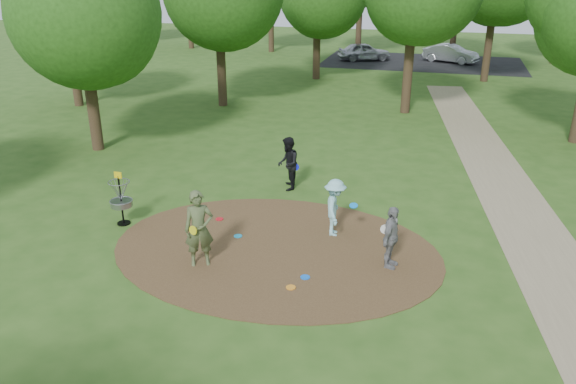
# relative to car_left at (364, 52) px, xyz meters

# --- Properties ---
(ground) EXTENTS (100.00, 100.00, 0.00)m
(ground) POSITION_rel_car_left_xyz_m (2.17, -29.68, -0.64)
(ground) COLOR #2D5119
(ground) RESTS_ON ground
(dirt_clearing) EXTENTS (8.40, 8.40, 0.02)m
(dirt_clearing) POSITION_rel_car_left_xyz_m (2.17, -29.68, -0.63)
(dirt_clearing) COLOR #47301C
(dirt_clearing) RESTS_ON ground
(footpath) EXTENTS (7.55, 39.89, 0.01)m
(footpath) POSITION_rel_car_left_xyz_m (8.67, -27.68, -0.63)
(footpath) COLOR #8C7A5B
(footpath) RESTS_ON ground
(parking_lot) EXTENTS (14.00, 8.00, 0.01)m
(parking_lot) POSITION_rel_car_left_xyz_m (4.17, 0.32, -0.64)
(parking_lot) COLOR black
(parking_lot) RESTS_ON ground
(player_observer_with_disc) EXTENTS (0.82, 0.72, 1.90)m
(player_observer_with_disc) POSITION_rel_car_left_xyz_m (0.66, -30.88, 0.31)
(player_observer_with_disc) COLOR #4E5C35
(player_observer_with_disc) RESTS_ON ground
(player_throwing_with_disc) EXTENTS (0.97, 1.09, 1.56)m
(player_throwing_with_disc) POSITION_rel_car_left_xyz_m (3.44, -28.44, 0.14)
(player_throwing_with_disc) COLOR #96D9E0
(player_throwing_with_disc) RESTS_ON ground
(player_walking_with_disc) EXTENTS (0.82, 0.96, 1.71)m
(player_walking_with_disc) POSITION_rel_car_left_xyz_m (1.37, -25.65, 0.21)
(player_walking_with_disc) COLOR black
(player_walking_with_disc) RESTS_ON ground
(player_waiting_with_disc) EXTENTS (0.56, 0.97, 1.56)m
(player_waiting_with_disc) POSITION_rel_car_left_xyz_m (5.04, -29.78, 0.14)
(player_waiting_with_disc) COLOR gray
(player_waiting_with_disc) RESTS_ON ground
(disc_ground_cyan) EXTENTS (0.22, 0.22, 0.02)m
(disc_ground_cyan) POSITION_rel_car_left_xyz_m (1.01, -29.29, -0.61)
(disc_ground_cyan) COLOR #199CCD
(disc_ground_cyan) RESTS_ON dirt_clearing
(disc_ground_blue) EXTENTS (0.22, 0.22, 0.02)m
(disc_ground_blue) POSITION_rel_car_left_xyz_m (3.24, -30.83, -0.61)
(disc_ground_blue) COLOR blue
(disc_ground_blue) RESTS_ON dirt_clearing
(disc_ground_red) EXTENTS (0.22, 0.22, 0.02)m
(disc_ground_red) POSITION_rel_car_left_xyz_m (0.14, -28.43, -0.61)
(disc_ground_red) COLOR red
(disc_ground_red) RESTS_ON dirt_clearing
(car_left) EXTENTS (4.04, 2.88, 1.28)m
(car_left) POSITION_rel_car_left_xyz_m (0.00, 0.00, 0.00)
(car_left) COLOR #B7B8BF
(car_left) RESTS_ON ground
(car_right) EXTENTS (4.06, 2.67, 1.27)m
(car_right) POSITION_rel_car_left_xyz_m (6.10, 0.79, -0.01)
(car_right) COLOR #B3B5BB
(car_right) RESTS_ON ground
(disc_ground_orange) EXTENTS (0.22, 0.22, 0.02)m
(disc_ground_orange) POSITION_rel_car_left_xyz_m (3.04, -31.35, -0.61)
(disc_ground_orange) COLOR orange
(disc_ground_orange) RESTS_ON dirt_clearing
(disc_golf_basket) EXTENTS (0.63, 0.63, 1.54)m
(disc_golf_basket) POSITION_rel_car_left_xyz_m (-2.33, -29.38, 0.24)
(disc_golf_basket) COLOR black
(disc_golf_basket) RESTS_ON ground
(tree_ring) EXTENTS (37.40, 45.83, 8.96)m
(tree_ring) POSITION_rel_car_left_xyz_m (4.97, -21.26, 4.57)
(tree_ring) COLOR #332316
(tree_ring) RESTS_ON ground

